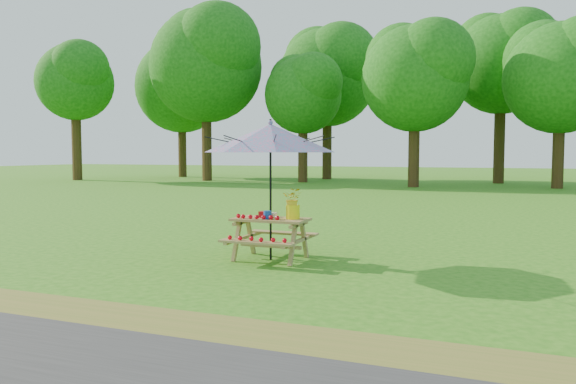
% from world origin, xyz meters
% --- Properties ---
extents(ground, '(120.00, 120.00, 0.00)m').
position_xyz_m(ground, '(0.00, 0.00, 0.00)').
color(ground, '#286F15').
rests_on(ground, ground).
extents(drygrass_strip, '(120.00, 1.20, 0.01)m').
position_xyz_m(drygrass_strip, '(0.00, -2.80, 0.00)').
color(drygrass_strip, olive).
rests_on(drygrass_strip, ground).
extents(treeline, '(60.00, 12.00, 16.00)m').
position_xyz_m(treeline, '(0.00, 22.00, 8.00)').
color(treeline, '#12530E').
rests_on(treeline, ground).
extents(picnic_table, '(1.20, 1.32, 0.67)m').
position_xyz_m(picnic_table, '(-2.93, 0.84, 0.33)').
color(picnic_table, olive).
rests_on(picnic_table, ground).
extents(patio_umbrella, '(2.62, 2.62, 2.25)m').
position_xyz_m(patio_umbrella, '(-2.93, 0.85, 1.95)').
color(patio_umbrella, black).
rests_on(patio_umbrella, ground).
extents(produce_bins, '(0.28, 0.43, 0.13)m').
position_xyz_m(produce_bins, '(-2.99, 0.86, 0.72)').
color(produce_bins, '#B00E13').
rests_on(produce_bins, picnic_table).
extents(tomatoes_row, '(0.77, 0.13, 0.07)m').
position_xyz_m(tomatoes_row, '(-3.08, 0.67, 0.71)').
color(tomatoes_row, red).
rests_on(tomatoes_row, picnic_table).
extents(flower_bucket, '(0.35, 0.32, 0.49)m').
position_xyz_m(flower_bucket, '(-2.57, 0.90, 0.93)').
color(flower_bucket, '#FFF20D').
rests_on(flower_bucket, picnic_table).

